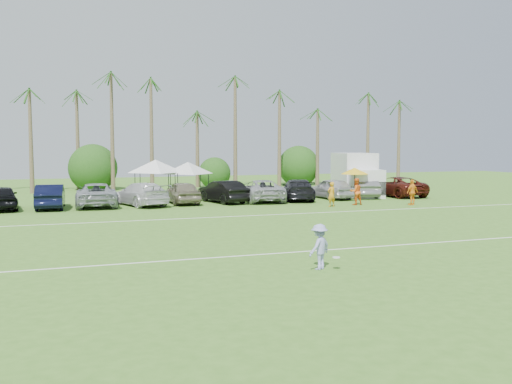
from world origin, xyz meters
name	(u,v)px	position (x,y,z in m)	size (l,w,h in m)	color
ground	(330,261)	(0.00, 0.00, 0.00)	(120.00, 120.00, 0.00)	#417222
field_lines	(258,231)	(0.00, 8.00, 0.01)	(80.00, 12.10, 0.01)	white
palm_tree_2	(24,92)	(-12.00, 38.00, 9.21)	(2.40, 2.40, 10.90)	brown
palm_tree_3	(70,84)	(-8.00, 38.00, 10.06)	(2.40, 2.40, 11.90)	brown
palm_tree_4	(114,113)	(-4.00, 38.00, 7.48)	(2.40, 2.40, 8.90)	brown
palm_tree_5	(155,105)	(0.00, 38.00, 8.35)	(2.40, 2.40, 9.90)	brown
palm_tree_6	(194,97)	(4.00, 38.00, 9.21)	(2.40, 2.40, 10.90)	brown
palm_tree_7	(232,90)	(8.00, 38.00, 10.06)	(2.40, 2.40, 11.90)	brown
palm_tree_8	(277,116)	(13.00, 38.00, 7.48)	(2.40, 2.40, 8.90)	brown
palm_tree_9	(319,109)	(18.00, 38.00, 8.35)	(2.40, 2.40, 9.90)	brown
palm_tree_10	(359,102)	(23.00, 38.00, 9.21)	(2.40, 2.40, 10.90)	brown
palm_tree_11	(390,95)	(27.00, 38.00, 10.06)	(2.40, 2.40, 11.90)	brown
bush_tree_1	(93,171)	(-6.00, 39.00, 1.80)	(4.00, 4.00, 4.00)	brown
bush_tree_2	(211,170)	(6.00, 39.00, 1.80)	(4.00, 4.00, 4.00)	brown
bush_tree_3	(298,168)	(16.00, 39.00, 1.80)	(4.00, 4.00, 4.00)	brown
sideline_player_a	(331,194)	(8.82, 17.05, 0.88)	(0.64, 0.42, 1.75)	orange
sideline_player_b	(356,192)	(11.06, 17.55, 0.97)	(0.95, 0.74, 1.95)	orange
sideline_player_c	(412,192)	(14.84, 16.03, 0.93)	(1.09, 0.46, 1.86)	orange
box_truck	(357,173)	(15.18, 24.68, 1.96)	(4.05, 7.50, 3.67)	silver
canopy_tent_left	(156,160)	(-1.80, 27.51, 3.18)	(4.58, 4.58, 3.71)	black
canopy_tent_right	(188,162)	(0.90, 27.58, 2.96)	(4.26, 4.26, 3.45)	black
market_umbrella	(355,171)	(13.13, 21.43, 2.29)	(2.29, 2.29, 2.55)	black
frisbee_player	(319,247)	(-1.06, -1.23, 0.80)	(1.25, 1.02, 1.60)	#9B9FDD
parked_car_0	(2,198)	(-13.01, 22.58, 0.84)	(1.98, 4.91, 1.67)	black
parked_car_1	(50,196)	(-9.93, 22.41, 0.84)	(1.77, 5.08, 1.67)	black
parked_car_2	(96,195)	(-6.85, 22.75, 0.84)	(2.78, 6.02, 1.67)	#94999F
parked_car_3	(141,194)	(-3.78, 22.33, 0.84)	(2.35, 5.77, 1.67)	silver
parked_car_4	(182,192)	(-0.70, 22.70, 0.84)	(1.98, 4.91, 1.67)	gray
parked_car_5	(223,192)	(2.38, 22.37, 0.84)	(1.77, 5.08, 1.67)	black
parked_car_6	(261,191)	(5.46, 22.34, 0.84)	(2.78, 6.02, 1.67)	#A4A6A9
parked_car_7	(298,190)	(8.53, 22.30, 0.84)	(2.35, 5.77, 1.67)	black
parked_car_8	(331,188)	(11.61, 22.49, 0.84)	(1.98, 4.91, 1.67)	#B3B3B4
parked_car_9	(363,187)	(14.69, 22.75, 0.84)	(1.77, 5.08, 1.67)	slate
parked_car_10	(396,187)	(17.76, 22.60, 0.84)	(2.78, 6.02, 1.67)	#4E180F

